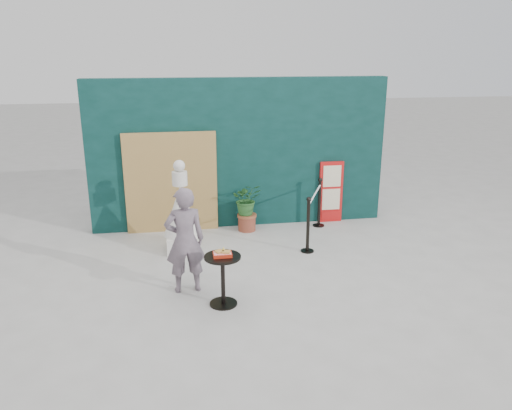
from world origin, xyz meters
TOP-DOWN VIEW (x-y plane):
  - ground at (0.00, 0.00)m, footprint 60.00×60.00m
  - back_wall at (0.00, 3.15)m, footprint 6.00×0.30m
  - bamboo_fence at (-1.40, 2.94)m, footprint 1.80×0.08m
  - woman at (-1.23, 0.23)m, footprint 0.63×0.45m
  - menu_board at (1.90, 2.95)m, footprint 0.50×0.07m
  - statue at (-1.25, 1.85)m, footprint 0.66×0.66m
  - cafe_table at (-0.73, -0.30)m, footprint 0.52×0.52m
  - food_basket at (-0.73, -0.30)m, footprint 0.26×0.19m
  - planter at (0.07, 2.70)m, footprint 0.58×0.50m
  - stanchion_barrier at (1.28, 2.06)m, footprint 0.84×1.54m

SIDE VIEW (x-z plane):
  - ground at x=0.00m, z-range 0.00..0.00m
  - stanchion_barrier at x=1.28m, z-range -0.02..1.01m
  - cafe_table at x=-0.73m, z-range 0.12..0.87m
  - planter at x=0.07m, z-range 0.08..1.06m
  - menu_board at x=1.90m, z-range 0.00..1.30m
  - statue at x=-1.25m, z-range -0.15..1.53m
  - food_basket at x=-0.73m, z-range 0.73..0.84m
  - woman at x=-1.23m, z-range 0.00..1.63m
  - bamboo_fence at x=-1.40m, z-range 0.00..2.00m
  - back_wall at x=0.00m, z-range 0.00..3.00m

